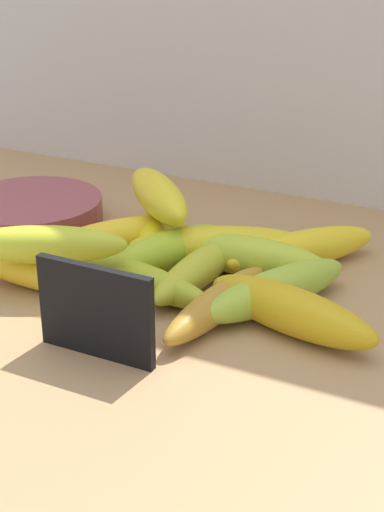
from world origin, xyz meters
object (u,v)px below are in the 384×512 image
object	(u,v)px
fruit_bowl	(31,212)
banana_11	(155,233)
banana_5	(255,258)
banana_13	(40,246)
banana_1	(276,290)
banana_6	(291,310)
banana_7	(116,238)
banana_12	(158,195)
banana_10	(200,269)
banana_2	(169,250)
banana_4	(218,304)
banana_9	(60,278)
chalkboard_sign	(98,315)
banana_0	(302,249)
banana_8	(141,279)
banana_3	(220,246)

from	to	relation	value
fruit_bowl	banana_11	world-z (taller)	banana_11
banana_5	banana_13	distance (cm)	21.68
banana_1	banana_6	distance (cm)	4.55
fruit_bowl	banana_7	distance (cm)	14.31
banana_12	banana_10	bearing A→B (deg)	-39.51
banana_2	banana_4	world-z (taller)	banana_2
fruit_bowl	banana_2	size ratio (longest dim) A/B	1.10
banana_12	banana_9	bearing A→B (deg)	-100.31
chalkboard_sign	banana_9	world-z (taller)	chalkboard_sign
banana_1	banana_7	size ratio (longest dim) A/B	1.04
banana_0	banana_7	xyz separation A→B (cm)	(-19.03, -6.45, 0.06)
banana_5	banana_7	world-z (taller)	banana_5
banana_10	banana_1	bearing A→B (deg)	-8.59
banana_10	banana_12	distance (cm)	11.94
chalkboard_sign	banana_4	bearing A→B (deg)	58.66
banana_7	banana_12	xyz separation A→B (cm)	(2.70, 4.75, 3.86)
banana_2	banana_0	bearing A→B (deg)	29.06
banana_4	banana_0	bearing A→B (deg)	78.36
banana_10	banana_2	bearing A→B (deg)	155.95
banana_11	banana_12	size ratio (longest dim) A/B	1.13
chalkboard_sign	banana_9	bearing A→B (deg)	140.41
banana_2	banana_9	xyz separation A→B (cm)	(-6.84, -10.00, -0.42)
banana_0	banana_12	world-z (taller)	banana_12
banana_5	banana_8	distance (cm)	12.11
banana_6	banana_7	world-z (taller)	banana_6
fruit_bowl	banana_12	size ratio (longest dim) A/B	1.11
banana_0	banana_10	size ratio (longest dim) A/B	1.06
banana_4	banana_13	size ratio (longest dim) A/B	1.04
banana_0	banana_4	bearing A→B (deg)	-101.64
banana_2	banana_5	size ratio (longest dim) A/B	0.98
banana_9	banana_7	bearing A→B (deg)	89.74
banana_1	banana_4	bearing A→B (deg)	-132.64
banana_9	banana_5	bearing A→B (deg)	37.79
banana_2	banana_13	size ratio (longest dim) A/B	0.94
fruit_bowl	banana_6	distance (cm)	38.27
banana_0	banana_8	xyz separation A→B (cm)	(-11.91, -13.30, -0.37)
banana_11	banana_12	xyz separation A→B (cm)	(-0.14, 1.14, 4.05)
banana_2	banana_13	xyz separation A→B (cm)	(-8.18, -10.97, 3.16)
banana_8	banana_10	world-z (taller)	banana_10
banana_1	banana_11	world-z (taller)	banana_1
banana_13	banana_7	bearing A→B (deg)	82.99
banana_5	banana_11	distance (cm)	12.90
fruit_bowl	banana_3	distance (cm)	25.12
banana_1	banana_10	size ratio (longest dim) A/B	1.04
fruit_bowl	banana_8	bearing A→B (deg)	-25.57
banana_3	banana_6	distance (cm)	15.47
banana_5	banana_11	xyz separation A→B (cm)	(-12.77, 1.83, -0.30)
banana_6	banana_13	xyz separation A→B (cm)	(-24.24, -4.00, 3.09)
banana_4	banana_8	size ratio (longest dim) A/B	0.96
chalkboard_sign	banana_3	xyz separation A→B (cm)	(1.44, 21.28, -1.67)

